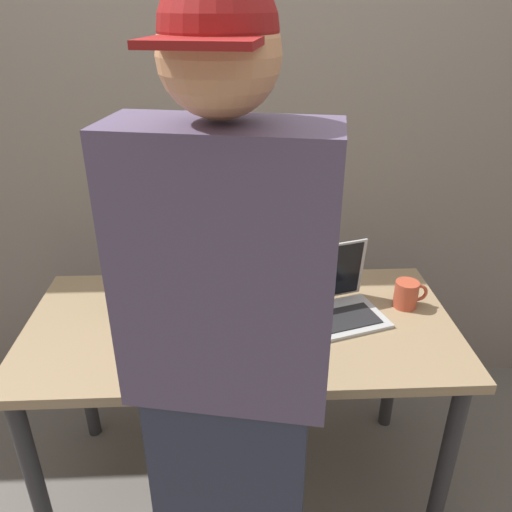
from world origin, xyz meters
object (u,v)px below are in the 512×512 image
Objects in this scene: beer_bottle_dark at (154,279)px; beer_bottle_green at (136,273)px; person_figure at (230,403)px; beer_bottle_amber at (165,290)px; coffee_mug at (407,294)px; beer_bottle_brown at (126,282)px; laptop at (328,300)px.

beer_bottle_green is at bearing 151.48° from beer_bottle_dark.
beer_bottle_amber is at bearing 110.15° from person_figure.
beer_bottle_green reaches higher than coffee_mug.
beer_bottle_amber is 0.15m from beer_bottle_brown.
beer_bottle_brown reaches higher than beer_bottle_green.
person_figure is 15.27× the size of coffee_mug.
person_figure is at bearing -61.18° from beer_bottle_brown.
coffee_mug is at bearing -0.02° from beer_bottle_brown.
person_figure reaches higher than beer_bottle_dark.
beer_bottle_dark is (0.07, -0.04, -0.00)m from beer_bottle_green.
laptop is 0.70m from person_figure.
beer_bottle_green is at bearing 170.34° from laptop.
laptop is at bearing -172.63° from coffee_mug.
beer_bottle_amber reaches higher than coffee_mug.
beer_bottle_brown is (-0.02, -0.08, 0.01)m from beer_bottle_green.
beer_bottle_brown is at bearing 158.56° from beer_bottle_amber.
beer_bottle_green reaches higher than beer_bottle_dark.
beer_bottle_dark is 2.47× the size of coffee_mug.
laptop is 3.37× the size of coffee_mug.
coffee_mug is at bearing 7.37° from laptop.
beer_bottle_green is 0.16× the size of person_figure.
person_figure reaches higher than beer_bottle_amber.
beer_bottle_amber is at bearing -62.32° from beer_bottle_dark.
beer_bottle_dark reaches higher than coffee_mug.
beer_bottle_amber reaches higher than laptop.
beer_bottle_brown is 2.63× the size of coffee_mug.
laptop is 1.28× the size of beer_bottle_brown.
laptop is 0.22× the size of person_figure.
beer_bottle_brown is 1.07× the size of beer_bottle_dark.
laptop is at bearing 60.83° from person_figure.
person_figure reaches higher than beer_bottle_brown.
laptop reaches higher than coffee_mug.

